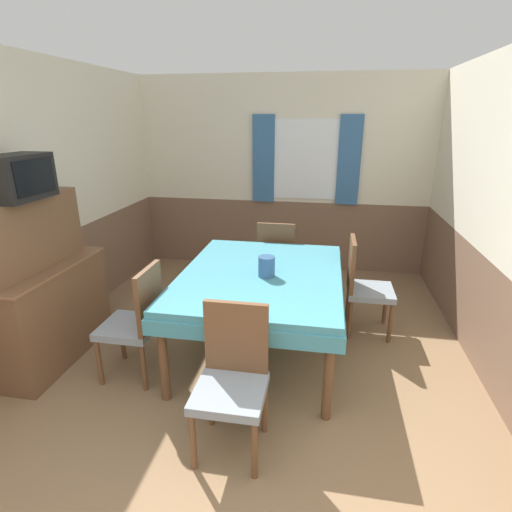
{
  "coord_description": "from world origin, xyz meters",
  "views": [
    {
      "loc": [
        0.61,
        -0.99,
        2.06
      ],
      "look_at": [
        0.05,
        2.21,
        0.93
      ],
      "focal_mm": 28.0,
      "sensor_mm": 36.0,
      "label": 1
    }
  ],
  "objects_px": {
    "chair_head_near": "(232,375)",
    "vase": "(267,266)",
    "chair_head_window": "(277,259)",
    "tv": "(19,177)",
    "chair_left_near": "(137,320)",
    "dining_table": "(261,283)",
    "sideboard": "(45,294)",
    "chair_right_far": "(363,284)"
  },
  "relations": [
    {
      "from": "chair_head_window",
      "to": "chair_left_near",
      "type": "height_order",
      "value": "same"
    },
    {
      "from": "sideboard",
      "to": "tv",
      "type": "distance_m",
      "value": 1.01
    },
    {
      "from": "chair_left_near",
      "to": "vase",
      "type": "distance_m",
      "value": 1.15
    },
    {
      "from": "sideboard",
      "to": "tv",
      "type": "xyz_separation_m",
      "value": [
        0.03,
        -0.08,
        1.01
      ]
    },
    {
      "from": "dining_table",
      "to": "chair_left_near",
      "type": "relative_size",
      "value": 1.85
    },
    {
      "from": "vase",
      "to": "dining_table",
      "type": "bearing_deg",
      "value": 128.06
    },
    {
      "from": "sideboard",
      "to": "chair_head_window",
      "type": "bearing_deg",
      "value": 40.15
    },
    {
      "from": "vase",
      "to": "tv",
      "type": "bearing_deg",
      "value": -167.11
    },
    {
      "from": "dining_table",
      "to": "chair_right_far",
      "type": "bearing_deg",
      "value": 30.02
    },
    {
      "from": "dining_table",
      "to": "chair_left_near",
      "type": "distance_m",
      "value": 1.09
    },
    {
      "from": "dining_table",
      "to": "chair_head_window",
      "type": "height_order",
      "value": "chair_head_window"
    },
    {
      "from": "chair_head_window",
      "to": "tv",
      "type": "bearing_deg",
      "value": -137.95
    },
    {
      "from": "tv",
      "to": "vase",
      "type": "relative_size",
      "value": 2.91
    },
    {
      "from": "chair_right_far",
      "to": "sideboard",
      "type": "height_order",
      "value": "sideboard"
    },
    {
      "from": "chair_head_near",
      "to": "tv",
      "type": "xyz_separation_m",
      "value": [
        -1.79,
        0.62,
        1.11
      ]
    },
    {
      "from": "chair_left_near",
      "to": "chair_right_far",
      "type": "xyz_separation_m",
      "value": [
        1.86,
        1.07,
        0.0
      ]
    },
    {
      "from": "chair_right_far",
      "to": "tv",
      "type": "xyz_separation_m",
      "value": [
        -2.72,
        -1.03,
        1.11
      ]
    },
    {
      "from": "dining_table",
      "to": "tv",
      "type": "height_order",
      "value": "tv"
    },
    {
      "from": "chair_left_near",
      "to": "sideboard",
      "type": "bearing_deg",
      "value": 82.58
    },
    {
      "from": "chair_left_near",
      "to": "vase",
      "type": "bearing_deg",
      "value": -64.88
    },
    {
      "from": "chair_right_far",
      "to": "tv",
      "type": "distance_m",
      "value": 3.12
    },
    {
      "from": "sideboard",
      "to": "vase",
      "type": "relative_size",
      "value": 8.31
    },
    {
      "from": "dining_table",
      "to": "tv",
      "type": "relative_size",
      "value": 3.5
    },
    {
      "from": "sideboard",
      "to": "chair_right_far",
      "type": "bearing_deg",
      "value": 19.16
    },
    {
      "from": "dining_table",
      "to": "chair_head_near",
      "type": "height_order",
      "value": "chair_head_near"
    },
    {
      "from": "sideboard",
      "to": "dining_table",
      "type": "bearing_deg",
      "value": 12.97
    },
    {
      "from": "dining_table",
      "to": "sideboard",
      "type": "relative_size",
      "value": 1.23
    },
    {
      "from": "chair_head_window",
      "to": "vase",
      "type": "relative_size",
      "value": 5.5
    },
    {
      "from": "chair_left_near",
      "to": "dining_table",
      "type": "bearing_deg",
      "value": -59.98
    },
    {
      "from": "chair_right_far",
      "to": "sideboard",
      "type": "bearing_deg",
      "value": -70.84
    },
    {
      "from": "chair_head_near",
      "to": "vase",
      "type": "height_order",
      "value": "chair_head_near"
    },
    {
      "from": "chair_head_window",
      "to": "chair_head_near",
      "type": "xyz_separation_m",
      "value": [
        0.0,
        -2.24,
        0.0
      ]
    },
    {
      "from": "chair_head_near",
      "to": "vase",
      "type": "distance_m",
      "value": 1.1
    },
    {
      "from": "sideboard",
      "to": "chair_left_near",
      "type": "bearing_deg",
      "value": -7.42
    },
    {
      "from": "chair_right_far",
      "to": "chair_head_near",
      "type": "distance_m",
      "value": 1.9
    },
    {
      "from": "chair_head_window",
      "to": "chair_head_near",
      "type": "bearing_deg",
      "value": -90.0
    },
    {
      "from": "chair_head_near",
      "to": "chair_left_near",
      "type": "bearing_deg",
      "value": -32.09
    },
    {
      "from": "chair_head_near",
      "to": "vase",
      "type": "bearing_deg",
      "value": -93.18
    },
    {
      "from": "chair_head_near",
      "to": "sideboard",
      "type": "relative_size",
      "value": 0.66
    },
    {
      "from": "chair_head_window",
      "to": "chair_left_near",
      "type": "bearing_deg",
      "value": -119.29
    },
    {
      "from": "chair_left_near",
      "to": "chair_head_near",
      "type": "xyz_separation_m",
      "value": [
        0.93,
        -0.58,
        0.0
      ]
    },
    {
      "from": "chair_left_near",
      "to": "chair_head_near",
      "type": "height_order",
      "value": "same"
    }
  ]
}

